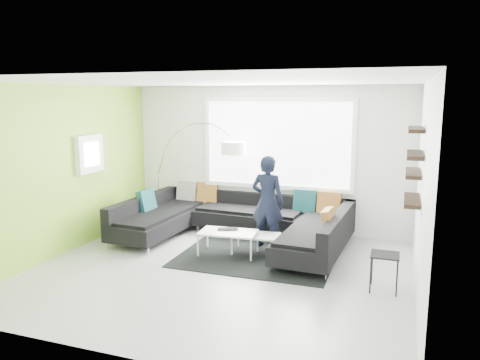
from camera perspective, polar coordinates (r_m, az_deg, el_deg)
name	(u,v)px	position (r m, az deg, el deg)	size (l,w,h in m)	color
ground	(220,271)	(7.16, -2.45, -11.08)	(5.50, 5.50, 0.00)	gray
room_shell	(227,150)	(6.89, -1.63, 3.64)	(5.54, 5.04, 2.82)	silver
sectional_sofa	(234,223)	(8.35, -0.79, -5.27)	(4.02, 2.61, 0.84)	black
rug	(256,257)	(7.73, 1.96, -9.39)	(2.49, 1.81, 0.01)	black
coffee_table	(242,243)	(7.84, 0.25, -7.64)	(1.20, 0.70, 0.39)	silver
arc_lamp	(158,173)	(9.59, -9.98, 0.79)	(1.99, 0.78, 2.12)	silver
side_table	(384,272)	(6.71, 17.16, -10.70)	(0.37, 0.37, 0.51)	black
person	(268,202)	(8.04, 3.40, -2.69)	(0.63, 0.45, 1.62)	black
laptop	(228,230)	(7.81, -1.48, -6.08)	(0.40, 0.33, 0.03)	black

